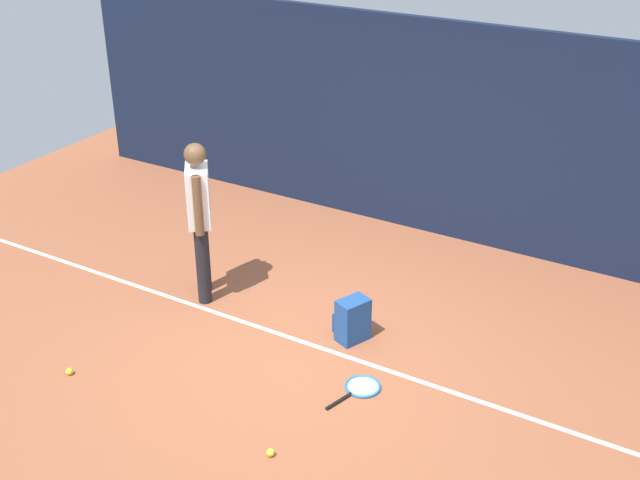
# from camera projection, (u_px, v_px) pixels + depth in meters

# --- Properties ---
(ground_plane) EXTENTS (12.00, 12.00, 0.00)m
(ground_plane) POSITION_uv_depth(u_px,v_px,m) (299.00, 351.00, 7.62)
(ground_plane) COLOR #9E5638
(back_fence) EXTENTS (10.00, 0.10, 2.56)m
(back_fence) POSITION_uv_depth(u_px,v_px,m) (433.00, 130.00, 9.34)
(back_fence) COLOR #141E38
(back_fence) RESTS_ON ground
(court_line) EXTENTS (9.00, 0.05, 0.00)m
(court_line) POSITION_uv_depth(u_px,v_px,m) (306.00, 343.00, 7.73)
(court_line) COLOR white
(court_line) RESTS_ON ground
(tennis_player) EXTENTS (0.42, 0.45, 1.70)m
(tennis_player) POSITION_uv_depth(u_px,v_px,m) (199.00, 212.00, 8.08)
(tennis_player) COLOR black
(tennis_player) RESTS_ON ground
(tennis_racket) EXTENTS (0.40, 0.64, 0.03)m
(tennis_racket) POSITION_uv_depth(u_px,v_px,m) (361.00, 388.00, 7.09)
(tennis_racket) COLOR black
(tennis_racket) RESTS_ON ground
(backpack) EXTENTS (0.36, 0.35, 0.44)m
(backpack) POSITION_uv_depth(u_px,v_px,m) (352.00, 320.00, 7.70)
(backpack) COLOR #1E478C
(backpack) RESTS_ON ground
(tennis_ball_near_player) EXTENTS (0.07, 0.07, 0.07)m
(tennis_ball_near_player) POSITION_uv_depth(u_px,v_px,m) (69.00, 372.00, 7.27)
(tennis_ball_near_player) COLOR #CCE033
(tennis_ball_near_player) RESTS_ON ground
(tennis_ball_by_fence) EXTENTS (0.07, 0.07, 0.07)m
(tennis_ball_by_fence) POSITION_uv_depth(u_px,v_px,m) (271.00, 453.00, 6.32)
(tennis_ball_by_fence) COLOR #CCE033
(tennis_ball_by_fence) RESTS_ON ground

